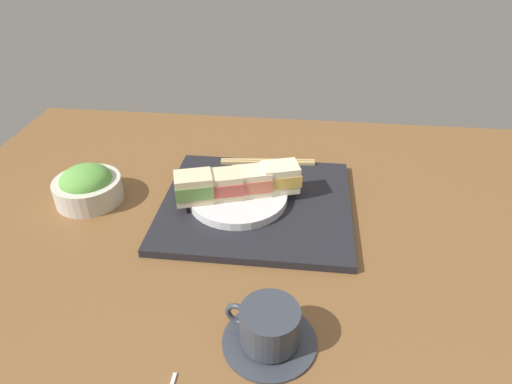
# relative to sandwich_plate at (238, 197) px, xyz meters

# --- Properties ---
(ground_plane) EXTENTS (1.40, 1.00, 0.03)m
(ground_plane) POSITION_rel_sandwich_plate_xyz_m (-0.07, 0.07, -0.04)
(ground_plane) COLOR brown
(serving_tray) EXTENTS (0.37, 0.34, 0.02)m
(serving_tray) POSITION_rel_sandwich_plate_xyz_m (-0.04, -0.00, -0.02)
(serving_tray) COLOR black
(serving_tray) RESTS_ON ground_plane
(sandwich_plate) EXTENTS (0.19, 0.19, 0.02)m
(sandwich_plate) POSITION_rel_sandwich_plate_xyz_m (0.00, 0.00, 0.00)
(sandwich_plate) COLOR silver
(sandwich_plate) RESTS_ON serving_tray
(sandwich_nearmost) EXTENTS (0.09, 0.07, 0.05)m
(sandwich_nearmost) POSITION_rel_sandwich_plate_xyz_m (-0.08, -0.03, 0.04)
(sandwich_nearmost) COLOR beige
(sandwich_nearmost) RESTS_ON sandwich_plate
(sandwich_inner_near) EXTENTS (0.08, 0.07, 0.05)m
(sandwich_inner_near) POSITION_rel_sandwich_plate_xyz_m (-0.03, -0.01, 0.03)
(sandwich_inner_near) COLOR beige
(sandwich_inner_near) RESTS_ON sandwich_plate
(sandwich_inner_far) EXTENTS (0.09, 0.07, 0.05)m
(sandwich_inner_far) POSITION_rel_sandwich_plate_xyz_m (0.03, 0.01, 0.03)
(sandwich_inner_far) COLOR beige
(sandwich_inner_far) RESTS_ON sandwich_plate
(sandwich_farmost) EXTENTS (0.08, 0.07, 0.06)m
(sandwich_farmost) POSITION_rel_sandwich_plate_xyz_m (0.08, 0.03, 0.04)
(sandwich_farmost) COLOR beige
(sandwich_farmost) RESTS_ON sandwich_plate
(salad_bowl) EXTENTS (0.13, 0.13, 0.08)m
(salad_bowl) POSITION_rel_sandwich_plate_xyz_m (0.31, 0.01, 0.01)
(salad_bowl) COLOR beige
(salad_bowl) RESTS_ON ground_plane
(chopsticks_pair) EXTENTS (0.21, 0.04, 0.01)m
(chopsticks_pair) POSITION_rel_sandwich_plate_xyz_m (-0.04, -0.16, -0.00)
(chopsticks_pair) COLOR tan
(chopsticks_pair) RESTS_ON serving_tray
(coffee_cup) EXTENTS (0.13, 0.13, 0.06)m
(coffee_cup) POSITION_rel_sandwich_plate_xyz_m (-0.09, 0.32, 0.01)
(coffee_cup) COLOR #333842
(coffee_cup) RESTS_ON ground_plane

